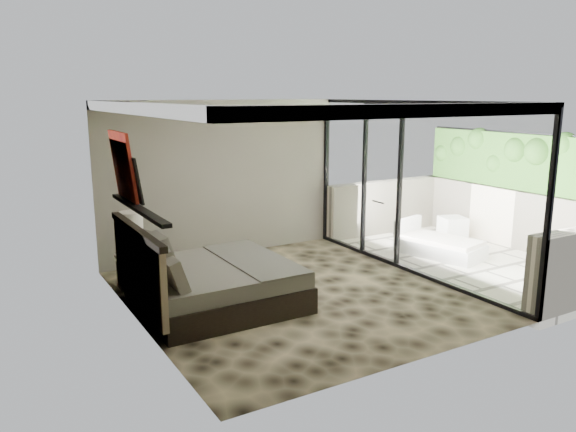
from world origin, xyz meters
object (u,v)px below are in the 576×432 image
nightstand (134,273)px  lounger (438,245)px  table_lamp (131,228)px  bed (209,282)px  ottoman (452,228)px

nightstand → lounger: 5.40m
lounger → table_lamp: bearing=155.2°
nightstand → table_lamp: table_lamp is taller
bed → nightstand: (-0.69, 1.29, -0.12)m
ottoman → lounger: (-1.09, -0.68, -0.05)m
table_lamp → lounger: table_lamp is taller
bed → lounger: (4.60, 0.26, -0.16)m
bed → table_lamp: bearing=118.4°
bed → ottoman: bearing=9.4°
table_lamp → ottoman: (6.39, -0.34, -0.71)m
nightstand → table_lamp: size_ratio=0.69×
table_lamp → lounger: size_ratio=0.40×
table_lamp → lounger: bearing=-10.9°
bed → nightstand: bed is taller
bed → ottoman: bed is taller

